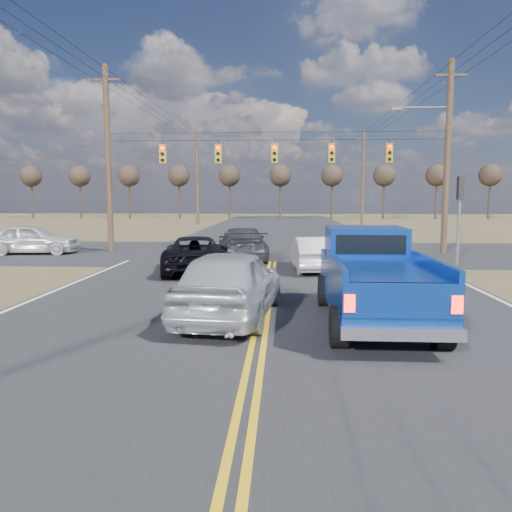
# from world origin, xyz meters

# --- Properties ---
(ground) EXTENTS (160.00, 160.00, 0.00)m
(ground) POSITION_xyz_m (0.00, 0.00, 0.00)
(ground) COLOR brown
(ground) RESTS_ON ground
(road_main) EXTENTS (14.00, 120.00, 0.02)m
(road_main) POSITION_xyz_m (0.00, 10.00, 0.00)
(road_main) COLOR #28282B
(road_main) RESTS_ON ground
(road_cross) EXTENTS (120.00, 12.00, 0.02)m
(road_cross) POSITION_xyz_m (0.00, 18.00, 0.00)
(road_cross) COLOR #28282B
(road_cross) RESTS_ON ground
(signal_gantry) EXTENTS (19.60, 4.83, 10.00)m
(signal_gantry) POSITION_xyz_m (0.50, 17.79, 5.06)
(signal_gantry) COLOR #473323
(signal_gantry) RESTS_ON ground
(utility_poles) EXTENTS (19.60, 58.32, 10.00)m
(utility_poles) POSITION_xyz_m (0.00, 17.00, 5.23)
(utility_poles) COLOR #473323
(utility_poles) RESTS_ON ground
(treeline) EXTENTS (87.00, 117.80, 7.40)m
(treeline) POSITION_xyz_m (0.00, 26.96, 5.70)
(treeline) COLOR #33261C
(treeline) RESTS_ON ground
(pickup_truck) EXTENTS (2.41, 5.95, 2.23)m
(pickup_truck) POSITION_xyz_m (2.66, 3.05, 1.08)
(pickup_truck) COLOR black
(pickup_truck) RESTS_ON ground
(silver_suv) EXTENTS (2.64, 5.40, 1.77)m
(silver_suv) POSITION_xyz_m (-0.80, 3.26, 0.89)
(silver_suv) COLOR #AFB2B8
(silver_suv) RESTS_ON ground
(black_suv) EXTENTS (3.26, 5.59, 1.46)m
(black_suv) POSITION_xyz_m (-3.05, 10.83, 0.73)
(black_suv) COLOR black
(black_suv) RESTS_ON ground
(white_car_queue) EXTENTS (1.76, 4.35, 1.40)m
(white_car_queue) POSITION_xyz_m (1.70, 11.55, 0.70)
(white_car_queue) COLOR silver
(white_car_queue) RESTS_ON ground
(dgrey_car_queue) EXTENTS (2.94, 5.67, 1.57)m
(dgrey_car_queue) POSITION_xyz_m (-1.45, 14.62, 0.79)
(dgrey_car_queue) COLOR #37373C
(dgrey_car_queue) RESTS_ON ground
(cross_car_west) EXTENTS (2.46, 4.90, 1.60)m
(cross_car_west) POSITION_xyz_m (-12.74, 16.62, 0.80)
(cross_car_west) COLOR silver
(cross_car_west) RESTS_ON ground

